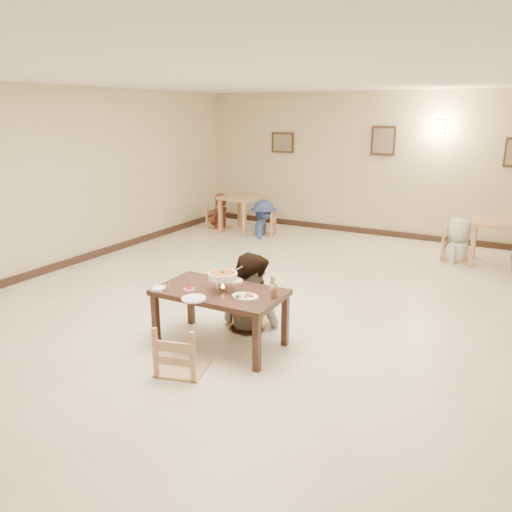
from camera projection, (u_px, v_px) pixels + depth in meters
The scene contains 28 objects.
floor at pixel (268, 311), 6.70m from camera, with size 10.00×10.00×0.00m, color beige.
ceiling at pixel (269, 74), 5.87m from camera, with size 10.00×10.00×0.00m, color white.
wall_back at pixel (377, 165), 10.50m from camera, with size 10.00×10.00×0.00m, color beige.
wall_left at pixel (51, 180), 8.13m from camera, with size 10.00×10.00×0.00m, color beige.
baseboard_back at pixel (372, 232), 10.87m from camera, with size 8.00×0.06×0.12m, color #322018.
baseboard_left at pixel (62, 265), 8.51m from camera, with size 0.06×10.00×0.12m, color #322018.
picture_a at pixel (283, 143), 11.37m from camera, with size 0.55×0.04×0.45m.
picture_b at pixel (383, 141), 10.28m from camera, with size 0.50×0.04×0.60m.
wall_sconce at pixel (441, 126), 9.69m from camera, with size 0.16×0.05×0.22m, color #FFD88C.
main_table at pixel (220, 297), 5.56m from camera, with size 1.43×0.81×0.67m.
chair_far at pixel (251, 283), 6.22m from camera, with size 0.49×0.49×1.04m.
chair_near at pixel (181, 325), 5.03m from camera, with size 0.47×0.47×1.01m.
main_diner at pixel (251, 253), 6.00m from camera, with size 0.91×0.71×1.88m, color gray.
curry_warmer at pixel (223, 276), 5.48m from camera, with size 0.36×0.32×0.29m.
rice_plate_far at pixel (232, 280), 5.82m from camera, with size 0.26×0.26×0.06m.
rice_plate_near at pixel (194, 298), 5.25m from camera, with size 0.26×0.26×0.06m.
fried_plate at pixel (245, 296), 5.29m from camera, with size 0.29×0.29×0.06m.
chili_dish at pixel (189, 289), 5.53m from camera, with size 0.12×0.12×0.02m.
napkin_cutlery at pixel (159, 288), 5.54m from camera, with size 0.18×0.25×0.03m.
drink_glass at pixel (274, 291), 5.30m from camera, with size 0.07×0.07×0.15m.
bg_table_left at pixel (242, 203), 10.96m from camera, with size 0.90×0.90×0.79m.
bg_table_right at pixel (496, 229), 8.55m from camera, with size 0.82×0.82×0.78m.
bg_chair_ll at pixel (219, 207), 11.29m from camera, with size 0.47×0.47×1.01m.
bg_chair_lr at pixel (264, 213), 10.67m from camera, with size 0.46×0.46×0.97m.
bg_chair_rl at pixel (459, 232), 8.84m from camera, with size 0.49×0.49×1.04m.
bg_diner_a at pixel (219, 193), 11.21m from camera, with size 0.59×0.39×1.62m, color maroon.
bg_diner_b at pixel (264, 200), 10.59m from camera, with size 0.99×0.57×1.54m, color #374D86.
bg_diner_c at pixel (461, 218), 8.77m from camera, with size 0.75×0.49×1.54m, color silver.
Camera 1 is at (2.85, -5.54, 2.56)m, focal length 35.00 mm.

